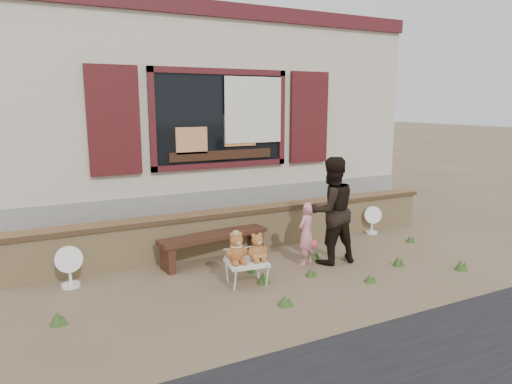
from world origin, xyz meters
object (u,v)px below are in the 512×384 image
teddy_bear_left (236,247)px  teddy_bear_right (257,246)px  folding_chair (247,263)px  bench (214,241)px  child (306,234)px  adult (331,210)px

teddy_bear_left → teddy_bear_right: bearing=-0.0°
folding_chair → teddy_bear_right: size_ratio=1.51×
bench → teddy_bear_right: size_ratio=4.62×
teddy_bear_left → child: bearing=19.3°
child → teddy_bear_left: bearing=-13.1°
teddy_bear_left → adult: 1.63m
child → bench: bearing=-57.0°
teddy_bear_left → adult: bearing=14.1°
bench → adult: size_ratio=1.09×
bench → teddy_bear_right: teddy_bear_right is taller
folding_chair → adult: (1.46, 0.21, 0.50)m
teddy_bear_left → teddy_bear_right: size_ratio=1.11×
bench → child: (1.15, -0.72, 0.15)m
teddy_bear_right → bench: bearing=108.6°
folding_chair → teddy_bear_right: (0.14, -0.02, 0.21)m
adult → folding_chair: bearing=10.9°
teddy_bear_right → adult: (1.32, 0.22, 0.29)m
bench → teddy_bear_left: bearing=-102.0°
teddy_bear_right → child: 0.99m
bench → folding_chair: bearing=-94.0°
child → adult: (0.37, -0.07, 0.32)m
folding_chair → teddy_bear_left: 0.27m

